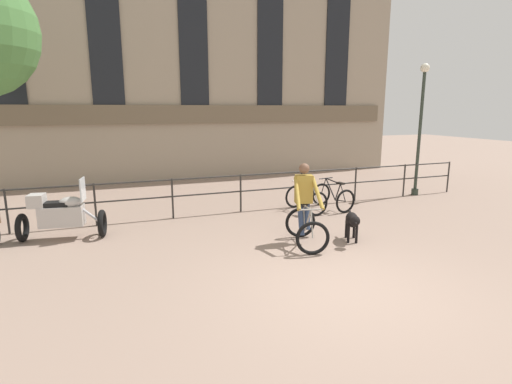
% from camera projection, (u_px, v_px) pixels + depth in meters
% --- Properties ---
extents(ground_plane, '(60.00, 60.00, 0.00)m').
position_uv_depth(ground_plane, '(345.00, 288.00, 6.39)').
color(ground_plane, gray).
extents(canal_railing, '(15.05, 0.05, 1.05)m').
position_uv_depth(canal_railing, '(241.00, 187.00, 11.00)').
color(canal_railing, '#2D2B28').
rests_on(canal_railing, ground_plane).
extents(building_facade, '(18.00, 0.72, 9.99)m').
position_uv_depth(building_facade, '(192.00, 52.00, 15.42)').
color(building_facade, gray).
rests_on(building_facade, ground_plane).
extents(cyclist_with_bike, '(0.95, 1.30, 1.70)m').
position_uv_depth(cyclist_with_bike, '(305.00, 209.00, 8.37)').
color(cyclist_with_bike, black).
rests_on(cyclist_with_bike, ground_plane).
extents(dog, '(0.54, 0.93, 0.66)m').
position_uv_depth(dog, '(352.00, 221.00, 8.54)').
color(dog, black).
rests_on(dog, ground_plane).
extents(parked_motorcycle, '(1.83, 0.89, 1.35)m').
position_uv_depth(parked_motorcycle, '(61.00, 214.00, 8.68)').
color(parked_motorcycle, black).
rests_on(parked_motorcycle, ground_plane).
extents(parked_bicycle_near_lamp, '(0.82, 1.20, 0.86)m').
position_uv_depth(parked_bicycle_near_lamp, '(306.00, 199.00, 11.06)').
color(parked_bicycle_near_lamp, black).
rests_on(parked_bicycle_near_lamp, ground_plane).
extents(parked_bicycle_mid_left, '(0.82, 1.20, 0.86)m').
position_uv_depth(parked_bicycle_mid_left, '(333.00, 197.00, 11.36)').
color(parked_bicycle_mid_left, black).
rests_on(parked_bicycle_mid_left, ground_plane).
extents(street_lamp, '(0.28, 0.28, 4.21)m').
position_uv_depth(street_lamp, '(420.00, 123.00, 12.83)').
color(street_lamp, '#2D382D').
rests_on(street_lamp, ground_plane).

